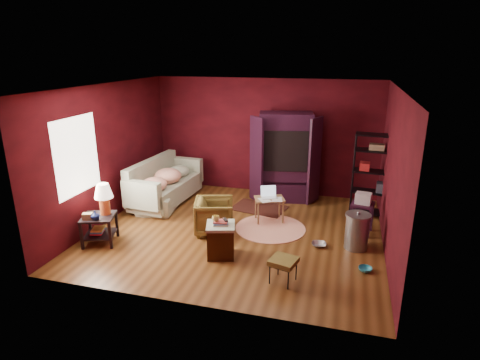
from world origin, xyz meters
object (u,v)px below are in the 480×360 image
object	(u,v)px
tv_armoire	(285,156)
wire_shelving	(375,172)
sofa	(165,187)
hamper	(221,239)
armchair	(214,214)
side_table	(101,208)
laptop_desk	(269,200)

from	to	relation	value
tv_armoire	wire_shelving	xyz separation A→B (m)	(1.98, -0.51, -0.10)
sofa	wire_shelving	size ratio (longest dim) A/B	1.08
hamper	tv_armoire	xyz separation A→B (m)	(0.60, 3.04, 0.77)
hamper	wire_shelving	distance (m)	3.68
armchair	tv_armoire	xyz separation A→B (m)	(1.01, 2.17, 0.71)
tv_armoire	side_table	bearing A→B (deg)	-143.82
hamper	tv_armoire	size ratio (longest dim) A/B	0.33
side_table	laptop_desk	bearing A→B (deg)	32.21
hamper	laptop_desk	size ratio (longest dim) A/B	0.92
sofa	wire_shelving	world-z (taller)	wire_shelving
sofa	wire_shelving	bearing A→B (deg)	-91.98
side_table	tv_armoire	distance (m)	4.24
laptop_desk	tv_armoire	distance (m)	1.49
side_table	wire_shelving	xyz separation A→B (m)	(4.84, 2.59, 0.31)
armchair	wire_shelving	size ratio (longest dim) A/B	0.41
hamper	laptop_desk	world-z (taller)	laptop_desk
sofa	laptop_desk	distance (m)	2.59
laptop_desk	tv_armoire	xyz separation A→B (m)	(0.09, 1.35, 0.63)
armchair	wire_shelving	world-z (taller)	wire_shelving
side_table	hamper	size ratio (longest dim) A/B	1.65
hamper	wire_shelving	bearing A→B (deg)	44.62
side_table	hamper	bearing A→B (deg)	1.34
side_table	hamper	world-z (taller)	side_table
sofa	side_table	distance (m)	2.20
hamper	tv_armoire	distance (m)	3.20
laptop_desk	tv_armoire	bearing A→B (deg)	64.00
armchair	side_table	bearing A→B (deg)	100.22
wire_shelving	tv_armoire	bearing A→B (deg)	169.45
sofa	tv_armoire	xyz separation A→B (m)	(2.65, 0.93, 0.70)
hamper	wire_shelving	world-z (taller)	wire_shelving
hamper	sofa	bearing A→B (deg)	134.12
hamper	wire_shelving	size ratio (longest dim) A/B	0.38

